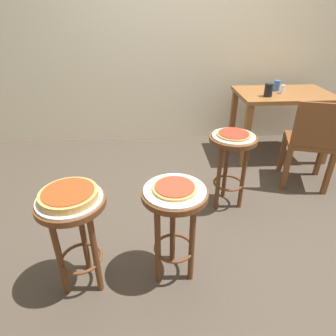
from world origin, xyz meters
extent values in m
plane|color=#42382D|center=(0.00, 0.00, 0.00)|extent=(6.00, 6.00, 0.00)
cube|color=beige|center=(0.00, 1.65, 1.50)|extent=(6.00, 0.10, 3.00)
cylinder|color=#5B3319|center=(-0.79, -0.65, 0.62)|extent=(0.38, 0.38, 0.03)
cylinder|color=#5B3319|center=(-0.79, -0.53, 0.30)|extent=(0.04, 0.04, 0.60)
cylinder|color=#5B3319|center=(-0.89, -0.70, 0.30)|extent=(0.04, 0.04, 0.60)
cylinder|color=#5B3319|center=(-0.69, -0.70, 0.30)|extent=(0.04, 0.04, 0.60)
torus|color=#5B3319|center=(-0.79, -0.65, 0.21)|extent=(0.25, 0.25, 0.02)
cylinder|color=silver|center=(-0.79, -0.65, 0.64)|extent=(0.35, 0.35, 0.01)
cylinder|color=tan|center=(-0.79, -0.65, 0.67)|extent=(0.31, 0.31, 0.04)
cylinder|color=red|center=(-0.79, -0.65, 0.69)|extent=(0.27, 0.27, 0.01)
cylinder|color=#5B3319|center=(-0.23, -0.60, 0.62)|extent=(0.38, 0.38, 0.03)
cylinder|color=#5B3319|center=(-0.23, -0.48, 0.30)|extent=(0.04, 0.04, 0.60)
cylinder|color=#5B3319|center=(-0.33, -0.66, 0.30)|extent=(0.04, 0.04, 0.60)
cylinder|color=#5B3319|center=(-0.12, -0.66, 0.30)|extent=(0.04, 0.04, 0.60)
torus|color=#5B3319|center=(-0.23, -0.60, 0.21)|extent=(0.25, 0.25, 0.02)
cylinder|color=white|center=(-0.23, -0.60, 0.64)|extent=(0.35, 0.35, 0.01)
cylinder|color=tan|center=(-0.23, -0.60, 0.66)|extent=(0.25, 0.25, 0.01)
cylinder|color=#B23823|center=(-0.23, -0.60, 0.67)|extent=(0.22, 0.22, 0.01)
cylinder|color=#5B3319|center=(0.30, 0.13, 0.62)|extent=(0.38, 0.38, 0.03)
cylinder|color=#5B3319|center=(0.30, 0.25, 0.30)|extent=(0.04, 0.04, 0.60)
cylinder|color=#5B3319|center=(0.20, 0.07, 0.30)|extent=(0.04, 0.04, 0.60)
cylinder|color=#5B3319|center=(0.40, 0.07, 0.30)|extent=(0.04, 0.04, 0.60)
torus|color=#5B3319|center=(0.30, 0.13, 0.21)|extent=(0.25, 0.25, 0.02)
cylinder|color=white|center=(0.30, 0.13, 0.64)|extent=(0.34, 0.34, 0.01)
cylinder|color=#B78442|center=(0.30, 0.13, 0.66)|extent=(0.27, 0.27, 0.01)
cylinder|color=red|center=(0.30, 0.13, 0.67)|extent=(0.23, 0.23, 0.01)
cube|color=brown|center=(1.09, 1.07, 0.70)|extent=(0.99, 0.65, 0.04)
cube|color=brown|center=(0.64, 0.80, 0.34)|extent=(0.06, 0.06, 0.68)
cube|color=brown|center=(1.53, 0.80, 0.34)|extent=(0.06, 0.06, 0.68)
cube|color=brown|center=(0.64, 1.34, 0.34)|extent=(0.06, 0.06, 0.68)
cube|color=brown|center=(1.53, 1.34, 0.34)|extent=(0.06, 0.06, 0.68)
cylinder|color=black|center=(0.85, 0.93, 0.79)|extent=(0.08, 0.08, 0.13)
cylinder|color=#3360B2|center=(1.02, 1.14, 0.78)|extent=(0.07, 0.07, 0.11)
cylinder|color=white|center=(1.04, 1.03, 0.77)|extent=(0.04, 0.04, 0.09)
cube|color=brown|center=(1.12, 0.45, 0.43)|extent=(0.50, 0.50, 0.04)
cube|color=brown|center=(1.06, 0.27, 0.65)|extent=(0.39, 0.15, 0.40)
cube|color=brown|center=(1.34, 0.56, 0.21)|extent=(0.04, 0.04, 0.42)
cube|color=brown|center=(1.00, 0.67, 0.21)|extent=(0.04, 0.04, 0.42)
cube|color=brown|center=(1.24, 0.22, 0.21)|extent=(0.04, 0.04, 0.42)
cube|color=brown|center=(0.89, 0.33, 0.21)|extent=(0.04, 0.04, 0.42)
camera|label=1|loc=(-0.35, -1.94, 1.55)|focal=31.26mm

